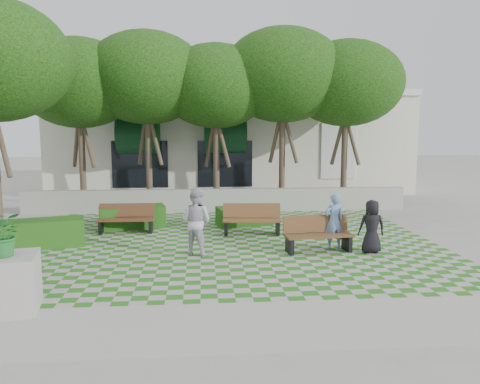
{
  "coord_description": "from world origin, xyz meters",
  "views": [
    {
      "loc": [
        -0.62,
        -12.06,
        3.22
      ],
      "look_at": [
        0.5,
        1.5,
        1.4
      ],
      "focal_mm": 35.0,
      "sensor_mm": 36.0,
      "label": 1
    }
  ],
  "objects": [
    {
      "name": "person_blue",
      "position": [
        2.92,
        0.06,
        0.76
      ],
      "size": [
        0.61,
        0.46,
        1.53
      ],
      "primitive_type": "imported",
      "rotation": [
        0.0,
        0.0,
        3.33
      ],
      "color": "#6688BB",
      "rests_on": "ground"
    },
    {
      "name": "ground",
      "position": [
        0.0,
        0.0,
        0.0
      ],
      "size": [
        90.0,
        90.0,
        0.0
      ],
      "primitive_type": "plane",
      "color": "gray",
      "rests_on": "ground"
    },
    {
      "name": "building",
      "position": [
        0.93,
        14.08,
        2.52
      ],
      "size": [
        18.0,
        8.92,
        5.15
      ],
      "color": "silver",
      "rests_on": "ground"
    },
    {
      "name": "bench_west",
      "position": [
        -2.99,
        2.63,
        0.43
      ],
      "size": [
        1.72,
        0.58,
        0.9
      ],
      "rotation": [
        0.0,
        0.0,
        -0.01
      ],
      "color": "#4F2D1B",
      "rests_on": "ground"
    },
    {
      "name": "hedge_midright",
      "position": [
        0.8,
        3.4,
        0.32
      ],
      "size": [
        1.95,
        1.1,
        0.64
      ],
      "primitive_type": "cube",
      "rotation": [
        0.0,
        0.0,
        0.21
      ],
      "color": "#1B4813",
      "rests_on": "ground"
    },
    {
      "name": "hedge_midleft",
      "position": [
        -2.91,
        3.3,
        0.37
      ],
      "size": [
        2.23,
        1.3,
        0.73
      ],
      "primitive_type": "cube",
      "rotation": [
        0.0,
        0.0,
        0.24
      ],
      "color": "#1B4D14",
      "rests_on": "ground"
    },
    {
      "name": "bench_mid",
      "position": [
        0.91,
        2.07,
        0.45
      ],
      "size": [
        1.83,
        0.73,
        0.94
      ],
      "rotation": [
        0.0,
        0.0,
        -0.08
      ],
      "color": "brown",
      "rests_on": "ground"
    },
    {
      "name": "sidewalk_south",
      "position": [
        0.0,
        -4.7,
        0.01
      ],
      "size": [
        16.0,
        2.0,
        0.01
      ],
      "primitive_type": "cube",
      "color": "#9E9B93",
      "rests_on": "ground"
    },
    {
      "name": "hedge_west",
      "position": [
        -5.02,
        0.96,
        0.38
      ],
      "size": [
        2.34,
        1.43,
        0.76
      ],
      "primitive_type": "cube",
      "rotation": [
        0.0,
        0.0,
        0.28
      ],
      "color": "#1E4E15",
      "rests_on": "ground"
    },
    {
      "name": "lawn",
      "position": [
        0.0,
        1.0,
        0.01
      ],
      "size": [
        12.0,
        12.0,
        0.0
      ],
      "primitive_type": "plane",
      "color": "#2B721E",
      "rests_on": "ground"
    },
    {
      "name": "bench_east",
      "position": [
        2.44,
        -0.13,
        0.46
      ],
      "size": [
        1.85,
        0.8,
        0.94
      ],
      "rotation": [
        0.0,
        0.0,
        0.11
      ],
      "color": "#54341C",
      "rests_on": "ground"
    },
    {
      "name": "tree_row",
      "position": [
        -1.86,
        5.95,
        5.18
      ],
      "size": [
        17.7,
        13.4,
        7.41
      ],
      "color": "#47382B",
      "rests_on": "ground"
    },
    {
      "name": "planter_front",
      "position": [
        -4.08,
        -3.76,
        0.73
      ],
      "size": [
        1.2,
        1.2,
        1.81
      ],
      "rotation": [
        0.0,
        0.0,
        0.2
      ],
      "color": "#9E9B93",
      "rests_on": "ground"
    },
    {
      "name": "person_dark",
      "position": [
        3.8,
        -0.4,
        0.7
      ],
      "size": [
        0.71,
        0.48,
        1.41
      ],
      "primitive_type": "imported",
      "rotation": [
        0.0,
        0.0,
        3.09
      ],
      "color": "black",
      "rests_on": "ground"
    },
    {
      "name": "retaining_wall",
      "position": [
        0.0,
        6.2,
        0.45
      ],
      "size": [
        15.0,
        0.36,
        0.9
      ],
      "primitive_type": "cube",
      "color": "#9E9B93",
      "rests_on": "ground"
    },
    {
      "name": "person_white",
      "position": [
        -0.77,
        -0.16,
        0.87
      ],
      "size": [
        1.06,
        1.0,
        1.74
      ],
      "primitive_type": "imported",
      "rotation": [
        0.0,
        0.0,
        2.6
      ],
      "color": "silver",
      "rests_on": "ground"
    }
  ]
}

